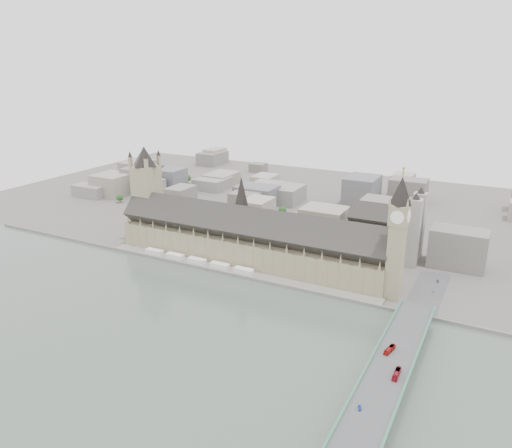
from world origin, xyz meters
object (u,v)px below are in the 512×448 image
at_px(elizabeth_tower, 398,230).
at_px(westminster_bridge, 395,360).
at_px(palace_of_westminster, 248,240).
at_px(car_blue, 360,408).
at_px(car_silver, 399,369).
at_px(victoria_tower, 147,190).
at_px(westminster_abbey, 386,232).
at_px(red_bus_south, 397,374).
at_px(red_bus_north, 390,349).
at_px(car_approach, 438,281).

relative_size(elizabeth_tower, westminster_bridge, 0.33).
xyz_separation_m(palace_of_westminster, car_blue, (156.95, -168.03, -11.77)).
bearing_deg(westminster_bridge, car_silver, -72.54).
bearing_deg(palace_of_westminster, victoria_tower, 177.04).
relative_size(palace_of_westminster, westminster_abbey, 3.90).
xyz_separation_m(victoria_tower, red_bus_south, (289.60, -137.35, -43.26)).
relative_size(red_bus_north, car_approach, 2.48).
xyz_separation_m(elizabeth_tower, westminster_abbey, (-27.08, 87.00, -33.01)).
xyz_separation_m(victoria_tower, car_blue, (278.95, -174.33, -44.27)).
distance_m(palace_of_westminster, car_approach, 169.63).
distance_m(palace_of_westminster, car_blue, 230.23).
height_order(car_silver, car_approach, car_silver).
bearing_deg(car_blue, elizabeth_tower, 79.42).
bearing_deg(car_approach, car_silver, -104.54).
bearing_deg(red_bus_south, palace_of_westminster, 141.84).
height_order(victoria_tower, red_bus_south, victoria_tower).
relative_size(red_bus_north, car_silver, 2.62).
relative_size(victoria_tower, red_bus_north, 8.54).
distance_m(car_blue, car_approach, 182.00).
xyz_separation_m(victoria_tower, car_approach, (290.67, 7.29, -44.27)).
bearing_deg(westminster_bridge, palace_of_westminster, 146.51).
distance_m(victoria_tower, car_blue, 331.91).
bearing_deg(car_blue, westminster_abbey, 83.22).
xyz_separation_m(palace_of_westminster, car_silver, (167.22, -123.79, -11.72)).
distance_m(victoria_tower, red_bus_north, 305.40).
bearing_deg(westminster_abbey, red_bus_north, -75.52).
bearing_deg(palace_of_westminster, car_blue, -46.95).
distance_m(red_bus_south, car_blue, 38.50).
relative_size(red_bus_north, car_blue, 2.90).
xyz_separation_m(elizabeth_tower, car_silver, (29.22, -112.09, -47.10)).
height_order(palace_of_westminster, westminster_abbey, westminster_abbey).
height_order(palace_of_westminster, car_blue, palace_of_westminster).
bearing_deg(car_silver, red_bus_south, -86.26).
distance_m(westminster_abbey, red_bus_north, 189.17).
distance_m(palace_of_westminster, victoria_tower, 126.41).
bearing_deg(car_approach, car_blue, -107.63).
distance_m(palace_of_westminster, red_bus_south, 213.03).
bearing_deg(elizabeth_tower, westminster_abbey, 107.29).
bearing_deg(westminster_bridge, elizabeth_tower, 104.11).
bearing_deg(palace_of_westminster, red_bus_north, -34.19).
bearing_deg(victoria_tower, car_approach, 1.44).
relative_size(victoria_tower, red_bus_south, 8.23).
bearing_deg(red_bus_south, victoria_tower, 154.49).
bearing_deg(victoria_tower, red_bus_south, -25.37).
height_order(palace_of_westminster, elizabeth_tower, elizabeth_tower).
relative_size(red_bus_south, car_approach, 2.57).
distance_m(palace_of_westminster, westminster_bridge, 195.05).
height_order(victoria_tower, westminster_abbey, victoria_tower).
xyz_separation_m(victoria_tower, westminster_abbey, (232.92, 69.00, -30.12)).
distance_m(victoria_tower, red_bus_south, 323.43).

